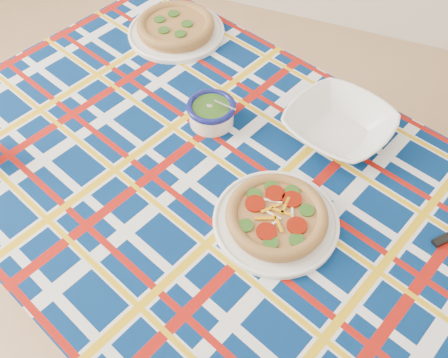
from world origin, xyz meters
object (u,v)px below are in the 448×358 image
at_px(main_focaccia_plate, 277,216).
at_px(pesto_bowl, 211,111).
at_px(serving_bowl, 339,126).
at_px(dining_table, 226,204).

height_order(main_focaccia_plate, pesto_bowl, pesto_bowl).
bearing_deg(serving_bowl, pesto_bowl, -166.20).
bearing_deg(dining_table, serving_bowl, 72.72).
xyz_separation_m(dining_table, main_focaccia_plate, (0.14, -0.05, 0.10)).
bearing_deg(main_focaccia_plate, dining_table, 158.72).
bearing_deg(pesto_bowl, dining_table, -58.46).
xyz_separation_m(dining_table, serving_bowl, (0.20, 0.25, 0.10)).
xyz_separation_m(main_focaccia_plate, pesto_bowl, (-0.25, 0.23, 0.01)).
bearing_deg(serving_bowl, dining_table, -127.91).
bearing_deg(pesto_bowl, serving_bowl, 13.80).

